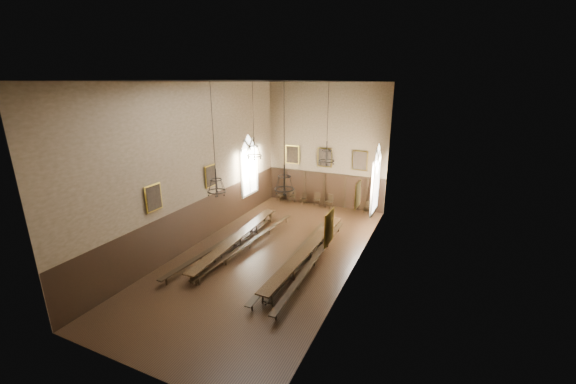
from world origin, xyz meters
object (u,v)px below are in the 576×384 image
Objects in this scene: chair_2 at (303,200)px; chair_7 at (367,209)px; chandelier_front_right at (284,182)px; chair_1 at (292,199)px; bench_right_inner at (294,257)px; chair_0 at (280,197)px; chair_4 at (329,204)px; bench_left_outer at (229,241)px; chair_3 at (317,202)px; chandelier_back_right at (327,156)px; table_left at (238,241)px; bench_left_inner at (250,244)px; table_right at (307,254)px; chandelier_front_left at (216,185)px; bench_right_outer at (315,261)px; chandelier_back_left at (254,151)px.

chair_2 reaches higher than chair_7.
chandelier_front_right reaches higher than chair_2.
bench_right_inner is at bearing -83.61° from chair_1.
chair_4 reaches higher than chair_0.
chair_3 is at bearing 75.32° from bench_left_outer.
chandelier_back_right reaches higher than chair_2.
table_left reaches higher than bench_left_inner.
chair_4 reaches higher than chair_2.
table_right is 8.51m from chair_7.
chandelier_front_left reaches higher than chair_4.
chandelier_front_left reaches higher than table_left.
bench_right_outer is 9.89× the size of chair_4.
chair_1 is at bearing 88.62° from bench_left_outer.
chandelier_back_left is (0.31, -6.26, 4.86)m from chair_1.
chandelier_front_right is at bearing -82.83° from chair_7.
chandelier_front_left is 1.16× the size of chandelier_front_right.
bench_right_inner is (2.93, -0.44, 0.01)m from bench_left_inner.
chandelier_back_right is 6.25m from chandelier_front_left.
chair_7 is at bearing 78.30° from bench_right_inner.
chair_2 is 2.08m from chair_4.
chair_1 is 11.49m from chandelier_front_left.
chair_2 is at bearing 113.25° from table_right.
chandelier_back_right is (4.28, 0.42, -0.02)m from chandelier_back_left.
bench_left_inner is 8.43m from chair_3.
table_right is at bearing 147.79° from bench_right_outer.
chair_7 is 0.17× the size of chandelier_front_left.
chandelier_back_left is (-0.61, -6.29, 4.88)m from chair_2.
chandelier_front_right is (4.74, -2.62, 4.70)m from bench_left_outer.
chair_3 reaches higher than table_right.
table_left is at bearing -167.63° from bench_left_inner.
chair_3 is 0.23× the size of chandelier_front_right.
chair_7 reaches higher than bench_left_outer.
table_right is 5.39m from chandelier_front_right.
chair_1 is at bearing 128.19° from chandelier_back_right.
bench_right_inner is 5.30m from chandelier_front_right.
chandelier_back_right reaches higher than table_left.
chair_3 is 0.24× the size of chandelier_back_right.
bench_left_inner is at bearing -105.83° from chair_7.
chair_7 is at bearing 64.94° from chandelier_front_left.
chair_1 is 0.22× the size of chandelier_back_right.
chair_4 is (-0.98, 8.75, 0.03)m from bench_right_inner.
chandelier_front_left is (0.78, -10.73, 4.04)m from chair_1.
chair_0 is 4.04m from chair_4.
chandelier_back_right reaches higher than bench_right_outer.
chandelier_front_left is at bearing -84.02° from chandelier_back_left.
chandelier_back_right is at bearing 99.62° from bench_right_outer.
table_left is 8.57m from chair_2.
bench_left_outer is 8.53m from chair_1.
chandelier_back_left reaches higher than chair_7.
chandelier_front_right is at bearing -6.37° from chandelier_front_left.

